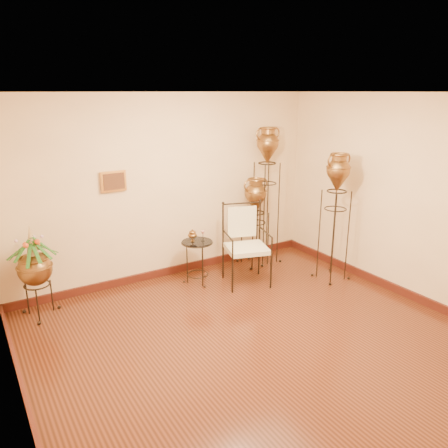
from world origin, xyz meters
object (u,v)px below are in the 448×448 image
side_table (197,261)px  amphora_mid (335,217)px  amphora_tall (266,195)px  planter_urn (34,265)px  armchair (247,245)px

side_table → amphora_mid: bearing=-26.9°
amphora_mid → amphora_tall: bearing=111.6°
amphora_mid → side_table: amphora_mid is taller
amphora_tall → planter_urn: (-3.64, -0.00, -0.47)m
armchair → side_table: size_ratio=1.44×
side_table → amphora_tall: bearing=7.5°
amphora_tall → planter_urn: 3.67m
amphora_tall → planter_urn: bearing=-180.0°
planter_urn → side_table: (2.23, -0.19, -0.35)m
armchair → side_table: armchair is taller
planter_urn → side_table: bearing=-4.8°
armchair → amphora_tall: bearing=53.7°
amphora_mid → planter_urn: size_ratio=1.57×
amphora_mid → armchair: bearing=156.2°
amphora_tall → amphora_mid: amphora_tall is taller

